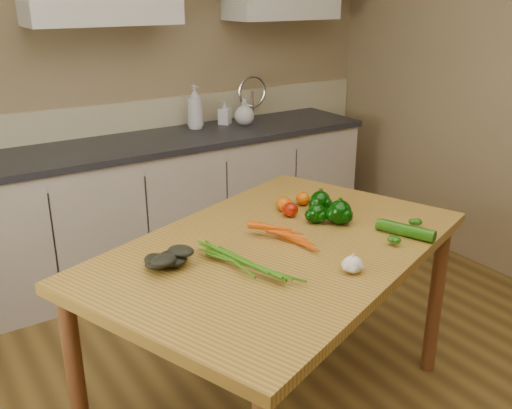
{
  "coord_description": "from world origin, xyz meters",
  "views": [
    {
      "loc": [
        -1.28,
        -1.16,
        1.79
      ],
      "look_at": [
        -0.01,
        0.79,
        0.92
      ],
      "focal_mm": 40.0,
      "sensor_mm": 36.0,
      "label": 1
    }
  ],
  "objects_px": {
    "soap_bottle_a": "(195,107)",
    "soap_bottle_c": "(244,112)",
    "garlic_bulb": "(353,265)",
    "pepper_a": "(316,214)",
    "tomato_a": "(290,210)",
    "leafy_greens": "(165,251)",
    "tomato_b": "(284,204)",
    "carrot_bunch": "(271,240)",
    "pepper_c": "(340,212)",
    "zucchini_a": "(403,230)",
    "soap_bottle_b": "(225,112)",
    "zucchini_b": "(407,231)",
    "tomato_c": "(303,199)",
    "pepper_b": "(320,201)",
    "table": "(279,264)"
  },
  "relations": [
    {
      "from": "soap_bottle_a",
      "to": "soap_bottle_c",
      "type": "bearing_deg",
      "value": -13.76
    },
    {
      "from": "soap_bottle_a",
      "to": "garlic_bulb",
      "type": "xyz_separation_m",
      "value": [
        -0.46,
        -2.12,
        -0.18
      ]
    },
    {
      "from": "pepper_a",
      "to": "tomato_a",
      "type": "xyz_separation_m",
      "value": [
        -0.05,
        0.12,
        -0.01
      ]
    },
    {
      "from": "soap_bottle_a",
      "to": "tomato_a",
      "type": "height_order",
      "value": "soap_bottle_a"
    },
    {
      "from": "leafy_greens",
      "to": "tomato_b",
      "type": "xyz_separation_m",
      "value": [
        0.69,
        0.21,
        -0.02
      ]
    },
    {
      "from": "carrot_bunch",
      "to": "tomato_a",
      "type": "distance_m",
      "value": 0.36
    },
    {
      "from": "pepper_c",
      "to": "zucchini_a",
      "type": "xyz_separation_m",
      "value": [
        0.14,
        -0.24,
        -0.03
      ]
    },
    {
      "from": "soap_bottle_b",
      "to": "zucchini_b",
      "type": "xyz_separation_m",
      "value": [
        -0.29,
        -2.01,
        -0.12
      ]
    },
    {
      "from": "soap_bottle_a",
      "to": "tomato_c",
      "type": "bearing_deg",
      "value": -99.5
    },
    {
      "from": "garlic_bulb",
      "to": "pepper_c",
      "type": "xyz_separation_m",
      "value": [
        0.27,
        0.38,
        0.02
      ]
    },
    {
      "from": "carrot_bunch",
      "to": "tomato_b",
      "type": "relative_size",
      "value": 3.99
    },
    {
      "from": "garlic_bulb",
      "to": "pepper_a",
      "type": "relative_size",
      "value": 0.87
    },
    {
      "from": "leafy_greens",
      "to": "tomato_b",
      "type": "bearing_deg",
      "value": 17.18
    },
    {
      "from": "carrot_bunch",
      "to": "leafy_greens",
      "type": "height_order",
      "value": "leafy_greens"
    },
    {
      "from": "soap_bottle_a",
      "to": "soap_bottle_b",
      "type": "height_order",
      "value": "soap_bottle_a"
    },
    {
      "from": "leafy_greens",
      "to": "tomato_a",
      "type": "bearing_deg",
      "value": 11.66
    },
    {
      "from": "zucchini_a",
      "to": "zucchini_b",
      "type": "xyz_separation_m",
      "value": [
        0.01,
        -0.01,
        0.0
      ]
    },
    {
      "from": "soap_bottle_c",
      "to": "carrot_bunch",
      "type": "height_order",
      "value": "soap_bottle_c"
    },
    {
      "from": "carrot_bunch",
      "to": "zucchini_b",
      "type": "relative_size",
      "value": 1.24
    },
    {
      "from": "pepper_b",
      "to": "pepper_c",
      "type": "distance_m",
      "value": 0.17
    },
    {
      "from": "table",
      "to": "garlic_bulb",
      "type": "distance_m",
      "value": 0.38
    },
    {
      "from": "soap_bottle_a",
      "to": "tomato_b",
      "type": "relative_size",
      "value": 4.08
    },
    {
      "from": "zucchini_b",
      "to": "leafy_greens",
      "type": "bearing_deg",
      "value": 162.28
    },
    {
      "from": "pepper_c",
      "to": "carrot_bunch",
      "type": "bearing_deg",
      "value": -171.81
    },
    {
      "from": "soap_bottle_c",
      "to": "pepper_a",
      "type": "xyz_separation_m",
      "value": [
        -0.63,
        -1.6,
        -0.11
      ]
    },
    {
      "from": "soap_bottle_c",
      "to": "pepper_a",
      "type": "bearing_deg",
      "value": 68.84
    },
    {
      "from": "pepper_a",
      "to": "pepper_b",
      "type": "relative_size",
      "value": 0.89
    },
    {
      "from": "soap_bottle_c",
      "to": "garlic_bulb",
      "type": "height_order",
      "value": "soap_bottle_c"
    },
    {
      "from": "pepper_a",
      "to": "soap_bottle_c",
      "type": "bearing_deg",
      "value": 68.61
    },
    {
      "from": "soap_bottle_a",
      "to": "zucchini_b",
      "type": "relative_size",
      "value": 1.27
    },
    {
      "from": "table",
      "to": "soap_bottle_a",
      "type": "xyz_separation_m",
      "value": [
        0.54,
        1.77,
        0.3
      ]
    },
    {
      "from": "carrot_bunch",
      "to": "garlic_bulb",
      "type": "distance_m",
      "value": 0.35
    },
    {
      "from": "pepper_b",
      "to": "tomato_b",
      "type": "relative_size",
      "value": 1.3
    },
    {
      "from": "leafy_greens",
      "to": "pepper_b",
      "type": "relative_size",
      "value": 2.35
    },
    {
      "from": "pepper_a",
      "to": "pepper_b",
      "type": "height_order",
      "value": "pepper_b"
    },
    {
      "from": "pepper_b",
      "to": "garlic_bulb",
      "type": "bearing_deg",
      "value": -118.11
    },
    {
      "from": "carrot_bunch",
      "to": "leafy_greens",
      "type": "relative_size",
      "value": 1.3
    },
    {
      "from": "garlic_bulb",
      "to": "pepper_a",
      "type": "distance_m",
      "value": 0.48
    },
    {
      "from": "table",
      "to": "zucchini_b",
      "type": "relative_size",
      "value": 7.79
    },
    {
      "from": "tomato_b",
      "to": "carrot_bunch",
      "type": "bearing_deg",
      "value": -132.19
    },
    {
      "from": "zucchini_b",
      "to": "garlic_bulb",
      "type": "bearing_deg",
      "value": -163.65
    },
    {
      "from": "pepper_a",
      "to": "tomato_b",
      "type": "relative_size",
      "value": 1.17
    },
    {
      "from": "table",
      "to": "zucchini_b",
      "type": "distance_m",
      "value": 0.55
    },
    {
      "from": "table",
      "to": "pepper_c",
      "type": "xyz_separation_m",
      "value": [
        0.34,
        0.03,
        0.15
      ]
    },
    {
      "from": "carrot_bunch",
      "to": "tomato_c",
      "type": "bearing_deg",
      "value": 18.22
    },
    {
      "from": "carrot_bunch",
      "to": "zucchini_a",
      "type": "distance_m",
      "value": 0.57
    },
    {
      "from": "soap_bottle_c",
      "to": "tomato_a",
      "type": "xyz_separation_m",
      "value": [
        -0.68,
        -1.48,
        -0.12
      ]
    },
    {
      "from": "soap_bottle_c",
      "to": "table",
      "type": "bearing_deg",
      "value": 62.5
    },
    {
      "from": "garlic_bulb",
      "to": "pepper_a",
      "type": "height_order",
      "value": "pepper_a"
    },
    {
      "from": "soap_bottle_a",
      "to": "carrot_bunch",
      "type": "distance_m",
      "value": 1.9
    }
  ]
}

